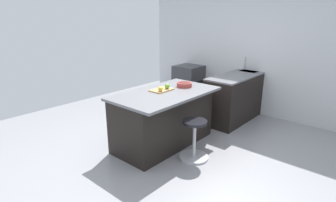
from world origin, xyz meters
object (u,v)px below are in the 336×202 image
oven_range (189,84)px  kitchen_island (164,118)px  apple_green (167,86)px  apple_yellow (160,89)px  fruit_bowl (184,84)px  cutting_board (162,90)px  stool_by_window (194,141)px

oven_range → kitchen_island: bearing=27.2°
apple_green → apple_yellow: size_ratio=1.07×
oven_range → fruit_bowl: 2.08m
cutting_board → stool_by_window: bearing=81.9°
stool_by_window → apple_yellow: 0.95m
oven_range → apple_green: size_ratio=10.91×
cutting_board → apple_yellow: apple_yellow is taller
oven_range → apple_yellow: 2.51m
oven_range → cutting_board: cutting_board is taller
fruit_bowl → cutting_board: bearing=-16.0°
apple_green → kitchen_island: bearing=12.6°
cutting_board → apple_green: bearing=152.8°
kitchen_island → stool_by_window: size_ratio=2.87×
kitchen_island → apple_green: 0.52m
oven_range → stool_by_window: (2.20, 1.77, -0.17)m
cutting_board → apple_yellow: size_ratio=4.67×
oven_range → apple_green: bearing=28.0°
apple_yellow → fruit_bowl: apple_yellow is taller
fruit_bowl → apple_green: bearing=-13.0°
cutting_board → fruit_bowl: (-0.43, 0.12, 0.03)m
kitchen_island → stool_by_window: bearing=84.1°
kitchen_island → apple_green: apple_green is taller
stool_by_window → apple_yellow: apple_yellow is taller
apple_green → cutting_board: bearing=-27.2°
kitchen_island → fruit_bowl: size_ratio=6.76×
stool_by_window → fruit_bowl: size_ratio=2.36×
apple_yellow → fruit_bowl: bearing=173.9°
stool_by_window → fruit_bowl: bearing=-131.1°
kitchen_island → cutting_board: 0.46m
apple_green → stool_by_window: bearing=74.8°
fruit_bowl → stool_by_window: bearing=48.9°
stool_by_window → cutting_board: size_ratio=1.67×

